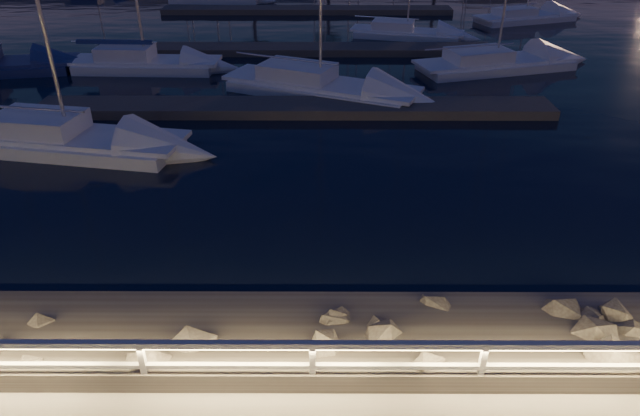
# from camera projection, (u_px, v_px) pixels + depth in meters

# --- Properties ---
(ground) EXTENTS (400.00, 400.00, 0.00)m
(ground) POSITION_uv_depth(u_px,v_px,m) (258.00, 386.00, 10.34)
(ground) COLOR gray
(ground) RESTS_ON ground
(harbor_water) EXTENTS (400.00, 440.00, 0.60)m
(harbor_water) POSITION_uv_depth(u_px,v_px,m) (305.00, 38.00, 37.97)
(harbor_water) COLOR black
(harbor_water) RESTS_ON ground
(guard_rail) EXTENTS (44.11, 0.12, 1.06)m
(guard_rail) POSITION_uv_depth(u_px,v_px,m) (251.00, 354.00, 9.96)
(guard_rail) COLOR silver
(guard_rail) RESTS_ON ground
(floating_docks) EXTENTS (22.00, 36.00, 0.40)m
(floating_docks) POSITION_uv_depth(u_px,v_px,m) (305.00, 26.00, 38.81)
(floating_docks) COLOR #59504A
(floating_docks) RESTS_ON ground
(sailboat_b) EXTENTS (8.90, 4.00, 14.66)m
(sailboat_b) POSITION_uv_depth(u_px,v_px,m) (63.00, 137.00, 20.90)
(sailboat_b) COLOR silver
(sailboat_b) RESTS_ON ground
(sailboat_c) EXTENTS (9.42, 6.07, 15.62)m
(sailboat_c) POSITION_uv_depth(u_px,v_px,m) (315.00, 84.00, 26.51)
(sailboat_c) COLOR silver
(sailboat_c) RESTS_ON ground
(sailboat_e) EXTENTS (7.82, 2.67, 13.20)m
(sailboat_e) POSITION_uv_depth(u_px,v_px,m) (142.00, 62.00, 29.87)
(sailboat_e) COLOR silver
(sailboat_e) RESTS_ON ground
(sailboat_g) EXTENTS (7.35, 3.80, 12.02)m
(sailboat_g) POSITION_uv_depth(u_px,v_px,m) (404.00, 31.00, 36.39)
(sailboat_g) COLOR silver
(sailboat_g) RESTS_ON ground
(sailboat_h) EXTENTS (9.03, 4.85, 14.72)m
(sailboat_h) POSITION_uv_depth(u_px,v_px,m) (492.00, 62.00, 29.95)
(sailboat_h) COLOR silver
(sailboat_h) RESTS_ON ground
(sailboat_l) EXTENTS (7.92, 4.60, 12.95)m
(sailboat_l) POSITION_uv_depth(u_px,v_px,m) (523.00, 16.00, 40.68)
(sailboat_l) COLOR silver
(sailboat_l) RESTS_ON ground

